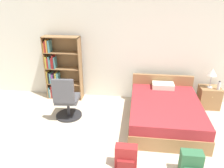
{
  "coord_description": "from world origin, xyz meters",
  "views": [
    {
      "loc": [
        -0.0,
        -2.06,
        2.6
      ],
      "look_at": [
        -0.51,
        1.98,
        0.88
      ],
      "focal_mm": 35.0,
      "sensor_mm": 36.0,
      "label": 1
    }
  ],
  "objects_px": {
    "backpack_red": "(126,157)",
    "table_lamp": "(212,73)",
    "bookshelf": "(59,70)",
    "bed": "(165,111)",
    "backpack_green": "(191,164)",
    "office_chair": "(67,101)",
    "water_bottle": "(219,86)",
    "nightstand": "(209,97)"
  },
  "relations": [
    {
      "from": "bookshelf",
      "to": "water_bottle",
      "type": "bearing_deg",
      "value": -2.6
    },
    {
      "from": "bed",
      "to": "table_lamp",
      "type": "xyz_separation_m",
      "value": [
        1.09,
        0.78,
        0.63
      ]
    },
    {
      "from": "nightstand",
      "to": "table_lamp",
      "type": "distance_m",
      "value": 0.63
    },
    {
      "from": "bookshelf",
      "to": "bed",
      "type": "height_order",
      "value": "bookshelf"
    },
    {
      "from": "bookshelf",
      "to": "backpack_red",
      "type": "bearing_deg",
      "value": -51.04
    },
    {
      "from": "nightstand",
      "to": "backpack_green",
      "type": "distance_m",
      "value": 2.44
    },
    {
      "from": "water_bottle",
      "to": "backpack_red",
      "type": "bearing_deg",
      "value": -132.85
    },
    {
      "from": "bed",
      "to": "backpack_red",
      "type": "height_order",
      "value": "bed"
    },
    {
      "from": "table_lamp",
      "to": "backpack_red",
      "type": "bearing_deg",
      "value": -129.19
    },
    {
      "from": "table_lamp",
      "to": "water_bottle",
      "type": "height_order",
      "value": "table_lamp"
    },
    {
      "from": "table_lamp",
      "to": "backpack_green",
      "type": "bearing_deg",
      "value": -110.2
    },
    {
      "from": "table_lamp",
      "to": "water_bottle",
      "type": "distance_m",
      "value": 0.33
    },
    {
      "from": "bookshelf",
      "to": "bed",
      "type": "xyz_separation_m",
      "value": [
        2.6,
        -0.87,
        -0.51
      ]
    },
    {
      "from": "bookshelf",
      "to": "backpack_red",
      "type": "distance_m",
      "value": 3.03
    },
    {
      "from": "water_bottle",
      "to": "backpack_green",
      "type": "distance_m",
      "value": 2.43
    },
    {
      "from": "table_lamp",
      "to": "water_bottle",
      "type": "bearing_deg",
      "value": -29.07
    },
    {
      "from": "bookshelf",
      "to": "office_chair",
      "type": "xyz_separation_m",
      "value": [
        0.5,
        -1.01,
        -0.33
      ]
    },
    {
      "from": "bed",
      "to": "nightstand",
      "type": "bearing_deg",
      "value": 35.24
    },
    {
      "from": "table_lamp",
      "to": "backpack_green",
      "type": "distance_m",
      "value": 2.51
    },
    {
      "from": "bookshelf",
      "to": "backpack_green",
      "type": "bearing_deg",
      "value": -39.5
    },
    {
      "from": "bed",
      "to": "nightstand",
      "type": "distance_m",
      "value": 1.37
    },
    {
      "from": "bookshelf",
      "to": "table_lamp",
      "type": "distance_m",
      "value": 3.69
    },
    {
      "from": "water_bottle",
      "to": "backpack_red",
      "type": "relative_size",
      "value": 0.53
    },
    {
      "from": "backpack_green",
      "to": "backpack_red",
      "type": "bearing_deg",
      "value": 177.71
    },
    {
      "from": "office_chair",
      "to": "backpack_red",
      "type": "xyz_separation_m",
      "value": [
        1.37,
        -1.3,
        -0.25
      ]
    },
    {
      "from": "bed",
      "to": "water_bottle",
      "type": "relative_size",
      "value": 9.36
    },
    {
      "from": "backpack_red",
      "to": "office_chair",
      "type": "bearing_deg",
      "value": 136.55
    },
    {
      "from": "water_bottle",
      "to": "backpack_red",
      "type": "distance_m",
      "value": 2.95
    },
    {
      "from": "office_chair",
      "to": "bed",
      "type": "bearing_deg",
      "value": 4.01
    },
    {
      "from": "bed",
      "to": "table_lamp",
      "type": "bearing_deg",
      "value": 35.61
    },
    {
      "from": "office_chair",
      "to": "backpack_green",
      "type": "relative_size",
      "value": 2.43
    },
    {
      "from": "backpack_red",
      "to": "table_lamp",
      "type": "bearing_deg",
      "value": 50.81
    },
    {
      "from": "water_bottle",
      "to": "backpack_green",
      "type": "xyz_separation_m",
      "value": [
        -1.0,
        -2.18,
        -0.42
      ]
    },
    {
      "from": "bookshelf",
      "to": "water_bottle",
      "type": "xyz_separation_m",
      "value": [
        3.85,
        -0.18,
        -0.15
      ]
    },
    {
      "from": "bookshelf",
      "to": "backpack_green",
      "type": "xyz_separation_m",
      "value": [
        2.85,
        -2.35,
        -0.57
      ]
    },
    {
      "from": "bed",
      "to": "office_chair",
      "type": "relative_size",
      "value": 1.95
    },
    {
      "from": "water_bottle",
      "to": "office_chair",
      "type": "bearing_deg",
      "value": -165.99
    },
    {
      "from": "bed",
      "to": "water_bottle",
      "type": "height_order",
      "value": "bed"
    },
    {
      "from": "office_chair",
      "to": "water_bottle",
      "type": "relative_size",
      "value": 4.79
    },
    {
      "from": "bookshelf",
      "to": "backpack_red",
      "type": "height_order",
      "value": "bookshelf"
    },
    {
      "from": "bed",
      "to": "table_lamp",
      "type": "relative_size",
      "value": 4.14
    },
    {
      "from": "bed",
      "to": "backpack_green",
      "type": "distance_m",
      "value": 1.51
    }
  ]
}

